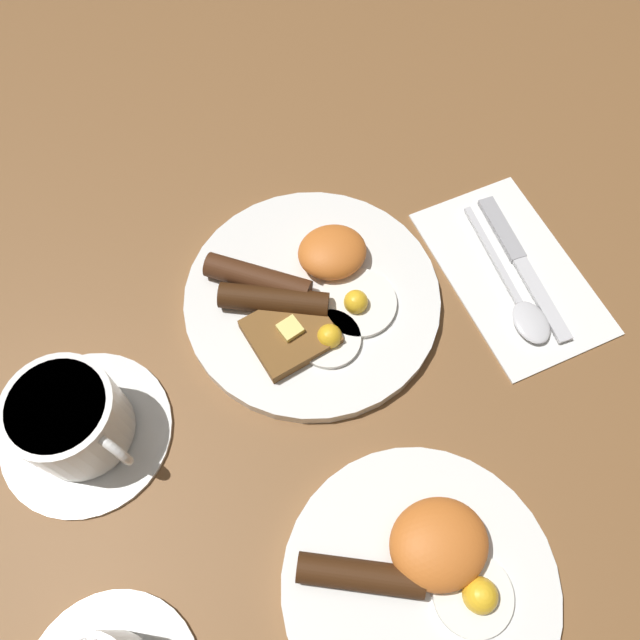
% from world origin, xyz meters
% --- Properties ---
extents(ground_plane, '(3.00, 3.00, 0.00)m').
position_xyz_m(ground_plane, '(0.00, 0.00, 0.00)').
color(ground_plane, brown).
extents(breakfast_plate_near, '(0.26, 0.26, 0.05)m').
position_xyz_m(breakfast_plate_near, '(0.00, -0.00, 0.01)').
color(breakfast_plate_near, white).
rests_on(breakfast_plate_near, ground_plane).
extents(breakfast_plate_far, '(0.23, 0.23, 0.05)m').
position_xyz_m(breakfast_plate_far, '(-0.00, 0.28, 0.01)').
color(breakfast_plate_far, white).
rests_on(breakfast_plate_far, ground_plane).
extents(teacup_near, '(0.16, 0.16, 0.08)m').
position_xyz_m(teacup_near, '(0.24, 0.07, 0.04)').
color(teacup_near, white).
rests_on(teacup_near, ground_plane).
extents(napkin, '(0.15, 0.23, 0.01)m').
position_xyz_m(napkin, '(-0.21, 0.03, 0.00)').
color(napkin, white).
rests_on(napkin, ground_plane).
extents(knife, '(0.02, 0.18, 0.01)m').
position_xyz_m(knife, '(-0.22, 0.02, 0.01)').
color(knife, silver).
rests_on(knife, napkin).
extents(spoon, '(0.03, 0.17, 0.01)m').
position_xyz_m(spoon, '(-0.20, 0.08, 0.01)').
color(spoon, silver).
rests_on(spoon, napkin).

